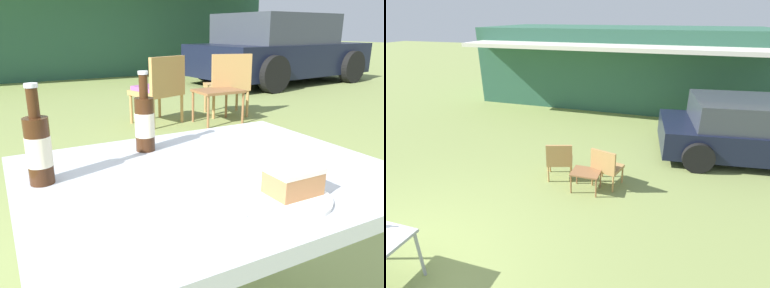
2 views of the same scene
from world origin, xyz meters
The scene contains 5 objects.
cabin_building centered at (1.32, 9.96, 1.36)m, with size 10.03×5.21×2.70m.
parked_car centered at (4.96, 5.47, 0.67)m, with size 4.00×2.46×1.40m.
wicker_chair_cushioned centered at (1.26, 3.25, 0.45)m, with size 0.63×0.60×0.81m.
wicker_chair_plain centered at (2.22, 3.23, 0.45)m, with size 0.62×0.59×0.81m.
garden_side_table centered at (1.89, 2.96, 0.36)m, with size 0.54×0.42×0.41m.
Camera 2 is at (3.24, -1.82, 3.13)m, focal length 28.00 mm.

